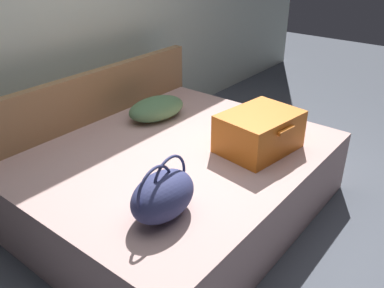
% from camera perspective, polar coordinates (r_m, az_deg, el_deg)
% --- Properties ---
extents(ground_plane, '(12.00, 12.00, 0.00)m').
position_cam_1_polar(ground_plane, '(2.86, 4.42, -12.00)').
color(ground_plane, '#4C515B').
extents(back_wall, '(8.00, 0.10, 2.60)m').
position_cam_1_polar(back_wall, '(3.44, -19.16, 17.50)').
color(back_wall, '#B7C1B2').
rests_on(back_wall, ground).
extents(bed, '(2.06, 1.66, 0.48)m').
position_cam_1_polar(bed, '(2.91, -1.93, -5.24)').
color(bed, '#BC9993').
rests_on(bed, ground).
extents(headboard, '(2.10, 0.08, 0.87)m').
position_cam_1_polar(headboard, '(3.38, -13.34, 2.68)').
color(headboard, olive).
rests_on(headboard, ground).
extents(hard_case_large, '(0.58, 0.46, 0.27)m').
position_cam_1_polar(hard_case_large, '(2.79, 9.37, 1.76)').
color(hard_case_large, '#D16619').
rests_on(hard_case_large, bed).
extents(duffel_bag, '(0.43, 0.30, 0.32)m').
position_cam_1_polar(duffel_bag, '(2.13, -4.10, -7.12)').
color(duffel_bag, navy).
rests_on(duffel_bag, bed).
extents(pillow_near_headboard, '(0.53, 0.38, 0.17)m').
position_cam_1_polar(pillow_near_headboard, '(3.27, -4.99, 4.99)').
color(pillow_near_headboard, '#4C724C').
rests_on(pillow_near_headboard, bed).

